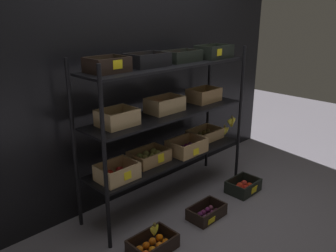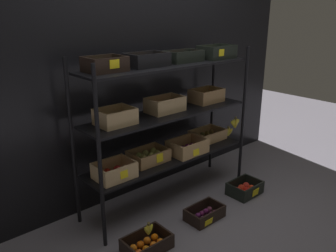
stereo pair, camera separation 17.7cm
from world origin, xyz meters
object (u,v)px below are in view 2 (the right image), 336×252
crate_ground_tangerine (147,245)px  crate_ground_plum (205,214)px  crate_ground_apple_red (245,189)px  banana_bunch_loose (148,230)px  display_rack (169,111)px

crate_ground_tangerine → crate_ground_plum: crate_ground_tangerine is taller
crate_ground_tangerine → crate_ground_apple_red: (1.29, 0.03, 0.01)m
crate_ground_plum → crate_ground_apple_red: bearing=3.2°
crate_ground_tangerine → crate_ground_apple_red: size_ratio=1.10×
crate_ground_tangerine → banana_bunch_loose: (0.02, 0.01, 0.13)m
display_rack → crate_ground_tangerine: size_ratio=5.06×
display_rack → crate_ground_apple_red: bearing=-35.9°
crate_ground_apple_red → banana_bunch_loose: 1.28m
crate_ground_tangerine → banana_bunch_loose: 0.13m
crate_ground_apple_red → display_rack: bearing=144.1°
crate_ground_apple_red → banana_bunch_loose: bearing=-178.8°
display_rack → crate_ground_plum: size_ratio=5.39×
crate_ground_plum → banana_bunch_loose: 0.65m
display_rack → crate_ground_plum: 1.00m
crate_ground_tangerine → crate_ground_apple_red: crate_ground_apple_red is taller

